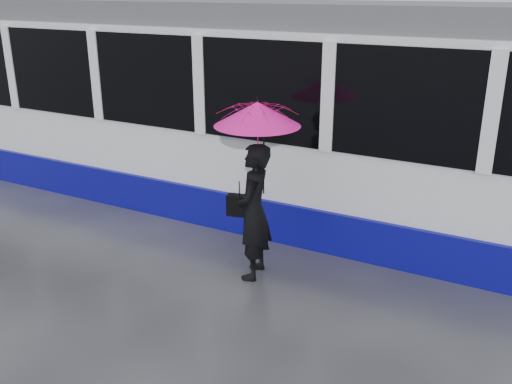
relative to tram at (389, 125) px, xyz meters
The scene contains 6 objects.
ground 3.17m from the tram, 113.20° to the right, with size 90.00×90.00×0.00m, color #2B2A2F.
rails 1.95m from the tram, behind, with size 34.00×1.51×0.02m.
tram is the anchor object (origin of this frame).
woman 2.62m from the tram, 113.76° to the right, with size 0.65×0.43×1.78m, color black.
umbrella 2.51m from the tram, 112.71° to the right, with size 1.25×1.25×1.20m.
handbag 2.69m from the tram, 118.39° to the right, with size 0.34×0.20×0.45m.
Camera 1 is at (3.26, -5.64, 3.58)m, focal length 40.00 mm.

